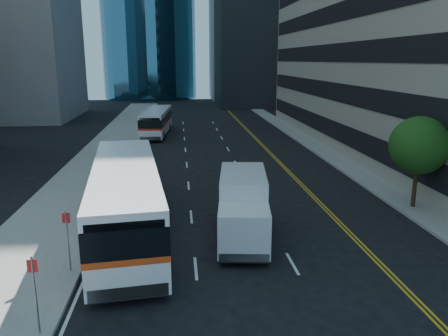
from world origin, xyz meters
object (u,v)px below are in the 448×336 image
at_px(bus_front, 126,198).
at_px(box_truck, 243,206).
at_px(street_tree, 419,146).
at_px(bus_rear, 157,121).

relative_size(bus_front, box_truck, 2.09).
height_order(street_tree, bus_rear, street_tree).
xyz_separation_m(bus_front, bus_rear, (0.07, 29.13, -0.34)).
bearing_deg(bus_front, bus_rear, 83.33).
bearing_deg(street_tree, bus_front, -171.98).
relative_size(bus_front, bus_rear, 1.23).
bearing_deg(bus_front, street_tree, 1.49).
xyz_separation_m(bus_rear, box_truck, (5.37, -30.06, 0.05)).
relative_size(bus_rear, box_truck, 1.70).
distance_m(bus_front, bus_rear, 29.13).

